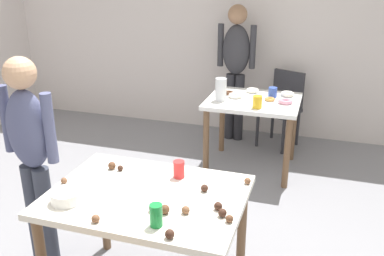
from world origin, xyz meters
name	(u,v)px	position (x,y,z in m)	size (l,w,h in m)	color
wall_back	(248,28)	(0.00, 3.20, 1.30)	(6.40, 0.10, 2.60)	silver
dining_table_near	(147,208)	(0.01, 0.05, 0.65)	(1.14, 0.83, 0.75)	silver
dining_table_far	(253,111)	(0.28, 2.09, 0.63)	(0.91, 0.78, 0.75)	white
chair_far_table	(283,104)	(0.51, 2.84, 0.50)	(0.53, 0.53, 0.87)	#2D2D33
person_girl_near	(31,148)	(-0.84, 0.14, 0.89)	(0.46, 0.25, 1.49)	#383D4C
person_adult_far	(236,61)	(-0.06, 2.83, 0.97)	(0.45, 0.22, 1.60)	#28282D
mixing_bowl	(66,196)	(-0.38, -0.18, 0.78)	(0.17, 0.17, 0.07)	white
soda_can	(156,215)	(0.19, -0.24, 0.81)	(0.07, 0.07, 0.12)	#198438
fork_near	(95,176)	(-0.38, 0.14, 0.75)	(0.17, 0.02, 0.01)	silver
cup_near_0	(179,169)	(0.13, 0.30, 0.81)	(0.07, 0.07, 0.11)	red
cake_ball_0	(186,210)	(0.30, -0.09, 0.77)	(0.04, 0.04, 0.04)	brown
cake_ball_1	(247,181)	(0.55, 0.34, 0.77)	(0.04, 0.04, 0.04)	brown
cake_ball_2	(222,213)	(0.49, -0.06, 0.77)	(0.05, 0.05, 0.05)	#3D2319
cake_ball_3	(120,168)	(-0.27, 0.27, 0.77)	(0.04, 0.04, 0.04)	#3D2319
cake_ball_4	(204,188)	(0.33, 0.17, 0.77)	(0.04, 0.04, 0.04)	#3D2319
cake_ball_5	(64,181)	(-0.52, 0.01, 0.77)	(0.04, 0.04, 0.04)	brown
cake_ball_6	(112,166)	(-0.33, 0.27, 0.77)	(0.05, 0.05, 0.05)	brown
cake_ball_7	(165,209)	(0.19, -0.12, 0.78)	(0.05, 0.05, 0.05)	brown
cake_ball_8	(96,219)	(-0.12, -0.31, 0.77)	(0.04, 0.04, 0.04)	brown
cake_ball_9	(229,219)	(0.54, -0.10, 0.77)	(0.04, 0.04, 0.04)	brown
cake_ball_10	(170,234)	(0.29, -0.32, 0.77)	(0.05, 0.05, 0.05)	#3D2319
cake_ball_11	(218,206)	(0.45, 0.00, 0.77)	(0.05, 0.05, 0.05)	#3D2319
cake_ball_12	(153,208)	(0.12, -0.12, 0.77)	(0.05, 0.05, 0.05)	#3D2319
pitcher_far	(221,89)	(-0.02, 1.97, 0.86)	(0.11, 0.11, 0.22)	white
cup_far_0	(273,92)	(0.46, 2.22, 0.80)	(0.09, 0.09, 0.10)	#3351B2
cup_far_1	(257,102)	(0.36, 1.83, 0.81)	(0.09, 0.09, 0.12)	yellow
donut_far_0	(229,93)	(0.01, 2.20, 0.77)	(0.10, 0.10, 0.03)	brown
donut_far_1	(235,96)	(0.10, 2.10, 0.77)	(0.14, 0.14, 0.04)	white
donut_far_2	(270,99)	(0.45, 2.10, 0.76)	(0.10, 0.10, 0.03)	gold
donut_far_3	(253,90)	(0.23, 2.35, 0.77)	(0.13, 0.13, 0.04)	white
donut_far_4	(287,94)	(0.59, 2.32, 0.77)	(0.14, 0.14, 0.04)	white
donut_far_5	(285,101)	(0.60, 2.05, 0.77)	(0.14, 0.14, 0.04)	pink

